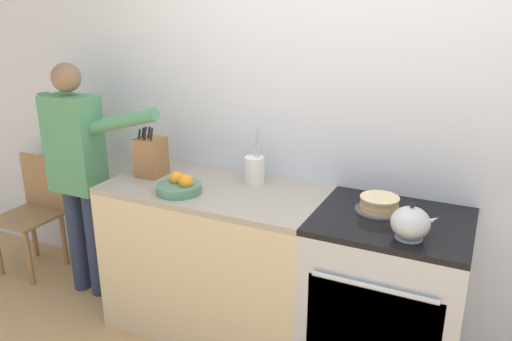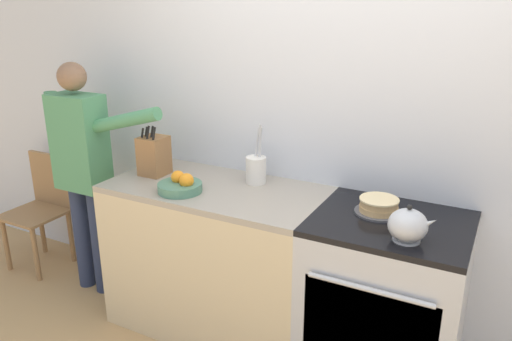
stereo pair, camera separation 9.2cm
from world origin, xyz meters
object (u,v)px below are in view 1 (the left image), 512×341
object	(u,v)px
stove_range	(385,300)
utensil_crock	(255,169)
dining_chair	(36,206)
layer_cake	(379,205)
tea_kettle	(411,223)
person_baker	(77,163)
knife_block	(151,157)
fruit_bowl	(180,186)

from	to	relation	value
stove_range	utensil_crock	size ratio (longest dim) A/B	2.58
stove_range	dining_chair	size ratio (longest dim) A/B	1.09
utensil_crock	layer_cake	bearing A→B (deg)	-7.95
stove_range	tea_kettle	distance (m)	0.57
stove_range	utensil_crock	bearing A→B (deg)	168.54
tea_kettle	utensil_crock	world-z (taller)	utensil_crock
layer_cake	person_baker	distance (m)	1.90
knife_block	person_baker	size ratio (longest dim) A/B	0.20
knife_block	tea_kettle	bearing A→B (deg)	-7.13
knife_block	utensil_crock	world-z (taller)	utensil_crock
fruit_bowl	layer_cake	bearing A→B (deg)	11.58
fruit_bowl	person_baker	distance (m)	0.86
tea_kettle	person_baker	xyz separation A→B (m)	(-2.08, 0.13, -0.05)
layer_cake	dining_chair	xyz separation A→B (m)	(-2.49, 0.01, -0.47)
person_baker	dining_chair	xyz separation A→B (m)	(-0.59, 0.12, -0.45)
layer_cake	utensil_crock	size ratio (longest dim) A/B	0.67
layer_cake	knife_block	world-z (taller)	knife_block
layer_cake	fruit_bowl	distance (m)	1.07
fruit_bowl	person_baker	world-z (taller)	person_baker
fruit_bowl	dining_chair	distance (m)	1.53
fruit_bowl	utensil_crock	bearing A→B (deg)	46.32
stove_range	person_baker	bearing A→B (deg)	-178.60
layer_cake	tea_kettle	xyz separation A→B (m)	(0.19, -0.24, 0.04)
stove_range	fruit_bowl	world-z (taller)	fruit_bowl
knife_block	dining_chair	xyz separation A→B (m)	(-1.13, 0.06, -0.55)
layer_cake	knife_block	size ratio (longest dim) A/B	0.77
stove_range	layer_cake	xyz separation A→B (m)	(-0.08, 0.06, 0.49)
knife_block	dining_chair	distance (m)	1.26
tea_kettle	utensil_crock	distance (m)	0.99
tea_kettle	dining_chair	size ratio (longest dim) A/B	0.25
tea_kettle	stove_range	bearing A→B (deg)	121.43
stove_range	fruit_bowl	size ratio (longest dim) A/B	3.70
fruit_bowl	tea_kettle	bearing A→B (deg)	-1.26
stove_range	dining_chair	distance (m)	2.57
tea_kettle	fruit_bowl	xyz separation A→B (m)	(-1.23, 0.03, -0.04)
tea_kettle	fruit_bowl	distance (m)	1.24
utensil_crock	fruit_bowl	distance (m)	0.44
layer_cake	dining_chair	distance (m)	2.53
utensil_crock	fruit_bowl	bearing A→B (deg)	-133.68
knife_block	fruit_bowl	xyz separation A→B (m)	(0.31, -0.17, -0.08)
tea_kettle	dining_chair	bearing A→B (deg)	174.65
layer_cake	person_baker	xyz separation A→B (m)	(-1.89, -0.11, -0.02)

